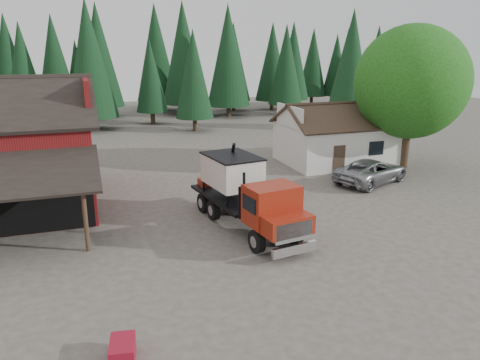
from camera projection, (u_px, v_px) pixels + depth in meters
name	position (u px, v px, depth m)	size (l,w,h in m)	color
ground	(224.00, 252.00, 20.36)	(120.00, 120.00, 0.00)	#4F493E
farmhouse	(336.00, 141.00, 35.77)	(8.60, 6.42, 4.65)	silver
deciduous_tree	(411.00, 86.00, 33.11)	(8.00, 8.00, 10.20)	#382619
conifer_backdrop	(126.00, 118.00, 58.54)	(76.00, 16.00, 16.00)	black
near_pine_b	(194.00, 74.00, 47.88)	(3.96, 3.96, 10.40)	#382619
near_pine_c	(351.00, 63.00, 48.96)	(4.84, 4.84, 12.40)	#382619
near_pine_d	(89.00, 59.00, 47.98)	(5.28, 5.28, 13.40)	#382619
feed_truck	(246.00, 192.00, 22.72)	(3.54, 8.84, 3.88)	black
silver_car	(371.00, 171.00, 30.53)	(2.60, 5.63, 1.56)	#9A9BA1
equip_box	(123.00, 351.00, 13.30)	(0.70, 1.10, 0.60)	maroon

